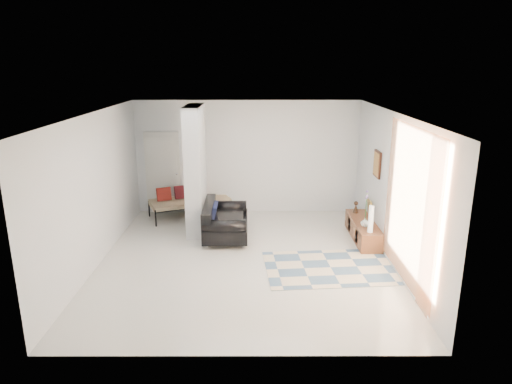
{
  "coord_description": "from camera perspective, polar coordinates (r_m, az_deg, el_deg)",
  "views": [
    {
      "loc": [
        0.2,
        -8.1,
        3.66
      ],
      "look_at": [
        0.22,
        0.6,
        1.19
      ],
      "focal_mm": 32.0,
      "sensor_mm": 36.0,
      "label": 1
    }
  ],
  "objects": [
    {
      "name": "partition_column",
      "position": [
        10.04,
        -7.55,
        2.71
      ],
      "size": [
        0.35,
        1.2,
        2.8
      ],
      "primitive_type": "cube",
      "color": "#B4B9BC",
      "rests_on": "floor"
    },
    {
      "name": "area_rug",
      "position": [
        8.67,
        9.31,
        -9.3
      ],
      "size": [
        2.52,
        1.78,
        0.01
      ],
      "primitive_type": "cube",
      "rotation": [
        0.0,
        0.0,
        0.08
      ],
      "color": "beige",
      "rests_on": "floor"
    },
    {
      "name": "cylinder_lamp",
      "position": [
        9.34,
        14.17,
        -3.3
      ],
      "size": [
        0.1,
        0.1,
        0.55
      ],
      "primitive_type": "cylinder",
      "color": "silver",
      "rests_on": "media_console"
    },
    {
      "name": "vase",
      "position": [
        9.69,
        13.47,
        -3.67
      ],
      "size": [
        0.2,
        0.2,
        0.19
      ],
      "primitive_type": "imported",
      "rotation": [
        0.0,
        0.0,
        -0.14
      ],
      "color": "white",
      "rests_on": "media_console"
    },
    {
      "name": "curtain",
      "position": [
        7.7,
        18.61,
        -1.69
      ],
      "size": [
        0.0,
        2.55,
        2.55
      ],
      "primitive_type": "plane",
      "rotation": [
        1.57,
        0.0,
        1.57
      ],
      "color": "#FF8943",
      "rests_on": "wall_right"
    },
    {
      "name": "loveseat",
      "position": [
        9.89,
        -4.14,
        -3.7
      ],
      "size": [
        0.95,
        1.59,
        0.76
      ],
      "rotation": [
        0.0,
        0.0,
        0.02
      ],
      "color": "silver",
      "rests_on": "floor"
    },
    {
      "name": "floor",
      "position": [
        8.89,
        -1.41,
        -8.46
      ],
      "size": [
        6.0,
        6.0,
        0.0
      ],
      "primitive_type": "plane",
      "color": "beige",
      "rests_on": "ground"
    },
    {
      "name": "wall_left",
      "position": [
        8.91,
        -19.44,
        0.24
      ],
      "size": [
        0.0,
        6.0,
        6.0
      ],
      "primitive_type": "plane",
      "rotation": [
        1.57,
        0.0,
        1.57
      ],
      "color": "silver",
      "rests_on": "ground"
    },
    {
      "name": "bronze_figurine",
      "position": [
        10.51,
        12.37,
        -1.84
      ],
      "size": [
        0.14,
        0.14,
        0.26
      ],
      "primitive_type": null,
      "rotation": [
        0.0,
        0.0,
        -0.04
      ],
      "color": "#301F15",
      "rests_on": "media_console"
    },
    {
      "name": "media_console",
      "position": [
        10.09,
        13.24,
        -4.62
      ],
      "size": [
        0.45,
        1.7,
        0.8
      ],
      "color": "brown",
      "rests_on": "floor"
    },
    {
      "name": "wall_back",
      "position": [
        11.33,
        -1.12,
        4.35
      ],
      "size": [
        6.0,
        0.0,
        6.0
      ],
      "primitive_type": "plane",
      "rotation": [
        1.57,
        0.0,
        0.0
      ],
      "color": "silver",
      "rests_on": "ground"
    },
    {
      "name": "ceiling",
      "position": [
        8.15,
        -1.54,
        9.79
      ],
      "size": [
        6.0,
        6.0,
        0.0
      ],
      "primitive_type": "plane",
      "rotation": [
        3.14,
        0.0,
        0.0
      ],
      "color": "white",
      "rests_on": "wall_back"
    },
    {
      "name": "daybed",
      "position": [
        11.31,
        -8.4,
        -1.01
      ],
      "size": [
        2.06,
        1.5,
        0.77
      ],
      "rotation": [
        0.0,
        0.0,
        0.41
      ],
      "color": "black",
      "rests_on": "floor"
    },
    {
      "name": "hallway_door",
      "position": [
        11.6,
        -11.55,
        2.38
      ],
      "size": [
        0.85,
        0.06,
        2.04
      ],
      "primitive_type": "cube",
      "color": "silver",
      "rests_on": "floor"
    },
    {
      "name": "wall_front",
      "position": [
        5.58,
        -2.19,
        -8.06
      ],
      "size": [
        6.0,
        0.0,
        6.0
      ],
      "primitive_type": "plane",
      "rotation": [
        -1.57,
        0.0,
        0.0
      ],
      "color": "silver",
      "rests_on": "ground"
    },
    {
      "name": "wall_right",
      "position": [
        8.79,
        16.76,
        0.26
      ],
      "size": [
        0.0,
        6.0,
        6.0
      ],
      "primitive_type": "plane",
      "rotation": [
        1.57,
        0.0,
        -1.57
      ],
      "color": "silver",
      "rests_on": "ground"
    },
    {
      "name": "wall_art",
      "position": [
        9.74,
        14.92,
        3.4
      ],
      "size": [
        0.04,
        0.45,
        0.55
      ],
      "primitive_type": "cube",
      "color": "#36180E",
      "rests_on": "wall_right"
    }
  ]
}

